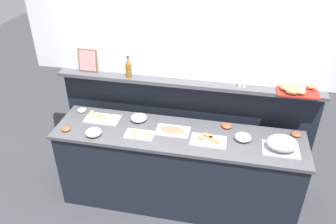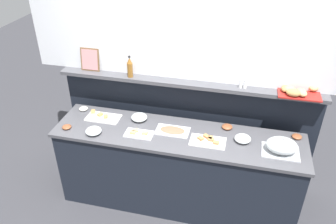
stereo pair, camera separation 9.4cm
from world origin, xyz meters
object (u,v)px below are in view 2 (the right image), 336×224
sandwich_platter_rear (139,133)px  condiment_bowl_red (297,136)px  glass_bowl_medium (94,131)px  condiment_bowl_teal (84,109)px  framed_picture (90,60)px  sandwich_platter_side (103,117)px  cold_cuts_platter (173,131)px  serving_cloche (282,146)px  condiment_bowl_cream (67,127)px  bread_basket (298,91)px  glass_bowl_large (139,117)px  glass_bowl_small (243,139)px  vinegar_bottle_amber (130,68)px  pepper_shaker (245,84)px  sandwich_platter_front (208,141)px  salt_shaker (241,84)px  condiment_bowl_dark (227,127)px

sandwich_platter_rear → condiment_bowl_red: (1.53, 0.31, 0.01)m
glass_bowl_medium → condiment_bowl_teal: (-0.30, 0.39, -0.01)m
framed_picture → sandwich_platter_side: bearing=-55.0°
sandwich_platter_rear → cold_cuts_platter: bearing=22.2°
serving_cloche → condiment_bowl_cream: (-2.11, -0.10, -0.06)m
bread_basket → framed_picture: bearing=178.7°
cold_cuts_platter → framed_picture: size_ratio=1.33×
sandwich_platter_side → glass_bowl_large: 0.40m
glass_bowl_small → vinegar_bottle_amber: size_ratio=0.67×
glass_bowl_small → pepper_shaker: pepper_shaker is taller
cold_cuts_platter → glass_bowl_medium: (-0.76, -0.22, 0.02)m
condiment_bowl_red → sandwich_platter_front: bearing=-162.5°
sandwich_platter_side → cold_cuts_platter: sandwich_platter_side is taller
salt_shaker → condiment_bowl_red: bearing=-18.2°
condiment_bowl_cream → bread_basket: 2.33m
sandwich_platter_side → condiment_bowl_cream: bearing=-135.4°
sandwich_platter_front → serving_cloche: (0.67, -0.01, 0.06)m
condiment_bowl_cream → salt_shaker: salt_shaker is taller
cold_cuts_platter → salt_shaker: salt_shaker is taller
condiment_bowl_dark → condiment_bowl_red: bearing=-0.6°
sandwich_platter_side → cold_cuts_platter: (0.79, -0.07, 0.00)m
vinegar_bottle_amber → framed_picture: size_ratio=0.93×
sandwich_platter_front → serving_cloche: 0.68m
bread_basket → condiment_bowl_dark: bearing=-164.3°
cold_cuts_platter → condiment_bowl_red: condiment_bowl_red is taller
condiment_bowl_dark → pepper_shaker: pepper_shaker is taller
glass_bowl_medium → sandwich_platter_side: bearing=95.8°
sandwich_platter_rear → serving_cloche: size_ratio=0.84×
glass_bowl_large → serving_cloche: bearing=-8.6°
cold_cuts_platter → condiment_bowl_red: bearing=8.3°
glass_bowl_large → condiment_bowl_dark: (0.92, 0.06, -0.01)m
glass_bowl_large → condiment_bowl_cream: 0.75m
glass_bowl_small → condiment_bowl_cream: 1.77m
glass_bowl_medium → glass_bowl_small: size_ratio=1.01×
condiment_bowl_red → glass_bowl_small: bearing=-160.7°
glass_bowl_medium → glass_bowl_small: bearing=8.5°
condiment_bowl_red → pepper_shaker: pepper_shaker is taller
sandwich_platter_rear → glass_bowl_medium: (-0.44, -0.09, 0.02)m
condiment_bowl_dark → bread_basket: 0.77m
sandwich_platter_rear → glass_bowl_small: glass_bowl_small is taller
condiment_bowl_cream → salt_shaker: bearing=18.9°
condiment_bowl_cream → vinegar_bottle_amber: 0.89m
condiment_bowl_red → pepper_shaker: bearing=160.5°
condiment_bowl_dark → salt_shaker: bearing=66.6°
glass_bowl_large → framed_picture: framed_picture is taller
serving_cloche → bread_basket: bearing=75.9°
pepper_shaker → framed_picture: bearing=178.7°
pepper_shaker → sandwich_platter_front: bearing=-121.6°
cold_cuts_platter → glass_bowl_medium: 0.79m
sandwich_platter_side → sandwich_platter_rear: bearing=-23.2°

